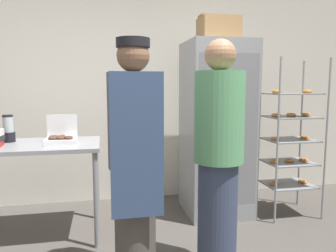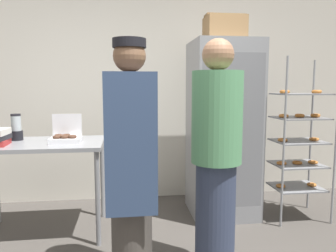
% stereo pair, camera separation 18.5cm
% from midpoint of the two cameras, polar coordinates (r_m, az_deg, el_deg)
% --- Properties ---
extents(back_wall, '(6.40, 0.12, 2.92)m').
position_cam_midpoint_polar(back_wall, '(4.14, -2.87, 7.56)').
color(back_wall, silver).
rests_on(back_wall, ground_plane).
extents(refrigerator, '(0.69, 0.72, 1.89)m').
position_cam_midpoint_polar(refrigerator, '(3.64, 10.95, -0.58)').
color(refrigerator, gray).
rests_on(refrigerator, ground_plane).
extents(baking_rack, '(0.58, 0.47, 1.70)m').
position_cam_midpoint_polar(baking_rack, '(3.78, 23.09, -2.28)').
color(baking_rack, '#93969B').
rests_on(baking_rack, ground_plane).
extents(prep_counter, '(1.16, 0.73, 0.89)m').
position_cam_midpoint_polar(prep_counter, '(3.28, -19.71, -4.35)').
color(prep_counter, gray).
rests_on(prep_counter, ground_plane).
extents(donut_box, '(0.28, 0.22, 0.26)m').
position_cam_midpoint_polar(donut_box, '(3.15, -15.85, -2.00)').
color(donut_box, white).
rests_on(donut_box, prep_counter).
extents(blender_pitcher, '(0.12, 0.12, 0.26)m').
position_cam_midpoint_polar(blender_pitcher, '(3.46, -23.53, -0.43)').
color(blender_pitcher, black).
rests_on(blender_pitcher, prep_counter).
extents(cardboard_storage_box, '(0.41, 0.31, 0.26)m').
position_cam_midpoint_polar(cardboard_storage_box, '(3.62, 11.33, 16.40)').
color(cardboard_storage_box, '#A87F51').
rests_on(cardboard_storage_box, refrigerator).
extents(person_baker, '(0.37, 0.39, 1.74)m').
position_cam_midpoint_polar(person_baker, '(2.35, -4.24, -5.59)').
color(person_baker, '#47423D').
rests_on(person_baker, ground_plane).
extents(person_customer, '(0.37, 0.37, 1.76)m').
position_cam_midpoint_polar(person_customer, '(2.48, 10.54, -5.25)').
color(person_customer, '#333D56').
rests_on(person_customer, ground_plane).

